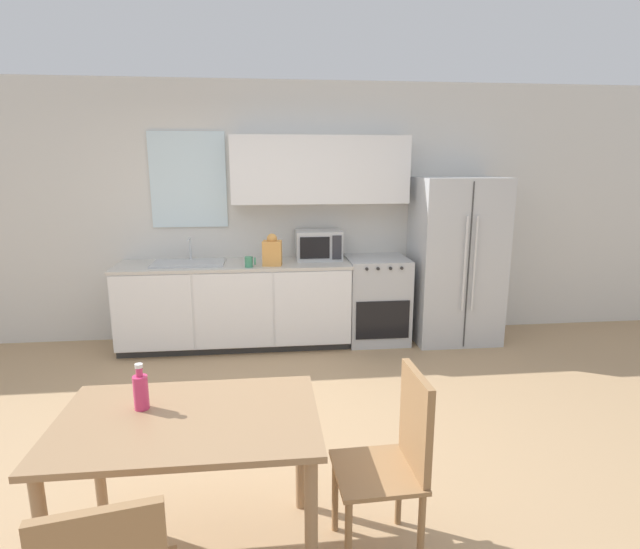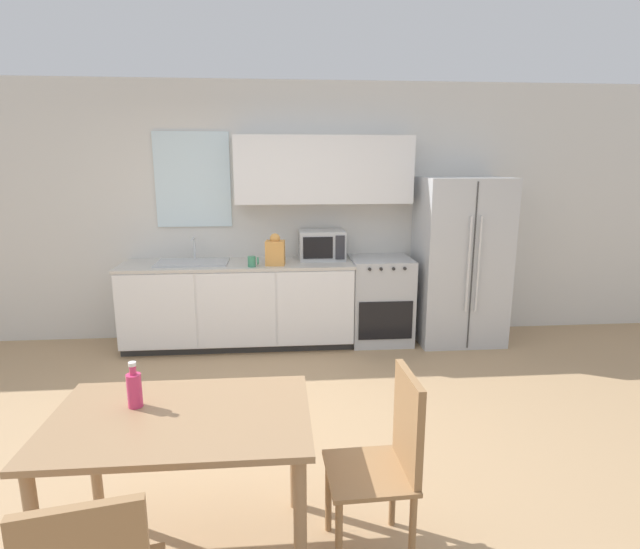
% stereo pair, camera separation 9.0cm
% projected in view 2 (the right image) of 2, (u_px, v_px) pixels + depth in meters
% --- Properties ---
extents(ground_plane, '(12.00, 12.00, 0.00)m').
position_uv_depth(ground_plane, '(264.00, 443.00, 3.42)').
color(ground_plane, tan).
extents(wall_back, '(12.00, 0.38, 2.70)m').
position_uv_depth(wall_back, '(274.00, 206.00, 5.30)').
color(wall_back, silver).
rests_on(wall_back, ground_plane).
extents(kitchen_counter, '(2.34, 0.65, 0.88)m').
position_uv_depth(kitchen_counter, '(239.00, 304.00, 5.18)').
color(kitchen_counter, '#333333').
rests_on(kitchen_counter, ground_plane).
extents(oven_range, '(0.63, 0.62, 0.90)m').
position_uv_depth(oven_range, '(380.00, 300.00, 5.31)').
color(oven_range, '#B7BABC').
rests_on(oven_range, ground_plane).
extents(refrigerator, '(0.88, 0.73, 1.73)m').
position_uv_depth(refrigerator, '(460.00, 261.00, 5.25)').
color(refrigerator, silver).
rests_on(refrigerator, ground_plane).
extents(kitchen_sink, '(0.71, 0.41, 0.24)m').
position_uv_depth(kitchen_sink, '(193.00, 262.00, 5.05)').
color(kitchen_sink, '#B7BABC').
rests_on(kitchen_sink, kitchen_counter).
extents(microwave, '(0.47, 0.36, 0.31)m').
position_uv_depth(microwave, '(322.00, 245.00, 5.22)').
color(microwave, '#B7BABC').
rests_on(microwave, kitchen_counter).
extents(coffee_mug, '(0.11, 0.08, 0.10)m').
position_uv_depth(coffee_mug, '(253.00, 261.00, 4.87)').
color(coffee_mug, '#3F8C66').
rests_on(coffee_mug, kitchen_counter).
extents(grocery_bag_0, '(0.20, 0.18, 0.32)m').
position_uv_depth(grocery_bag_0, '(275.00, 251.00, 4.94)').
color(grocery_bag_0, '#DB994C').
rests_on(grocery_bag_0, kitchen_counter).
extents(dining_table, '(1.18, 0.77, 0.75)m').
position_uv_depth(dining_table, '(182.00, 437.00, 2.29)').
color(dining_table, '#997551').
rests_on(dining_table, ground_plane).
extents(dining_chair_side, '(0.41, 0.41, 0.93)m').
position_uv_depth(dining_chair_side, '(389.00, 453.00, 2.36)').
color(dining_chair_side, '#997047').
rests_on(dining_chair_side, ground_plane).
extents(drink_bottle, '(0.07, 0.07, 0.22)m').
position_uv_depth(drink_bottle, '(134.00, 389.00, 2.33)').
color(drink_bottle, '#DB386B').
rests_on(drink_bottle, dining_table).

